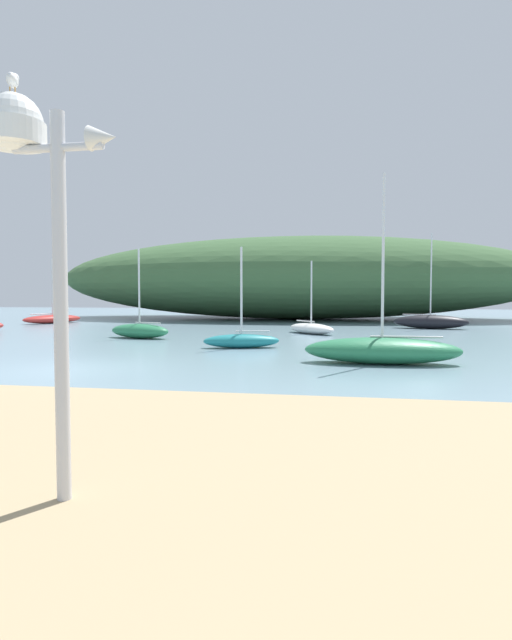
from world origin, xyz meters
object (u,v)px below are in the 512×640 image
Objects in this scene: seagull_on_radar at (13,80)px; sailboat_off_point at (140,331)px; sailboat_far_left at (241,340)px; sailboat_east_reach at (382,350)px; sailboat_outer_mooring at (430,321)px; mast_structure at (28,165)px; sailboat_centre_water at (311,328)px; sailboat_west_reach at (53,319)px.

sailboat_off_point is (-6.35, 17.55, -3.41)m from seagull_on_radar.
seagull_on_radar reaches higher than sailboat_far_left.
sailboat_off_point reaches higher than sailboat_far_left.
sailboat_east_reach is 16.22m from sailboat_outer_mooring.
sailboat_centre_water is (0.96, 21.57, -2.76)m from mast_structure.
mast_structure is 0.78× the size of sailboat_west_reach.
mast_structure is 14.57m from sailboat_far_left.
sailboat_off_point is at bearing 109.88° from seagull_on_radar.
seagull_on_radar is at bearing -106.01° from sailboat_outer_mooring.
seagull_on_radar is (-0.13, 0.01, 0.72)m from mast_structure.
sailboat_centre_water is at bearing -19.05° from sailboat_west_reach.
mast_structure is at bearing -5.45° from seagull_on_radar.
seagull_on_radar is 0.05× the size of sailboat_east_reach.
mast_structure is at bearing -105.74° from sailboat_outer_mooring.
mast_structure is at bearing -108.85° from sailboat_east_reach.
mast_structure is 11.69m from sailboat_east_reach.
sailboat_far_left is 14.98m from sailboat_outer_mooring.
sailboat_west_reach is at bearing 121.65° from mast_structure.
sailboat_off_point is 6.30m from sailboat_far_left.
sailboat_east_reach reaches higher than sailboat_centre_water.
sailboat_west_reach is 0.81× the size of sailboat_outer_mooring.
sailboat_outer_mooring is at bearing -2.97° from sailboat_west_reach.
sailboat_centre_water is 7.59m from sailboat_far_left.
sailboat_east_reach is 12.22m from sailboat_off_point.
mast_structure is 0.63× the size of sailboat_outer_mooring.
sailboat_outer_mooring reaches higher than sailboat_west_reach.
seagull_on_radar reaches higher than mast_structure.
sailboat_east_reach reaches higher than mast_structure.
sailboat_outer_mooring reaches higher than seagull_on_radar.
seagull_on_radar is 0.05× the size of sailboat_outer_mooring.
sailboat_off_point is (-10.16, 6.80, -0.04)m from sailboat_east_reach.
sailboat_east_reach is 1.44× the size of sailboat_far_left.
sailboat_centre_water is at bearing 87.45° from mast_structure.
sailboat_east_reach is (3.68, 10.77, -2.65)m from mast_structure.
sailboat_west_reach is 21.00m from sailboat_far_left.
sailboat_outer_mooring is at bearing 37.34° from sailboat_centre_water.
seagull_on_radar is 21.86m from sailboat_centre_water.
sailboat_far_left is at bearing -124.99° from sailboat_outer_mooring.
sailboat_far_left is (16.04, -13.55, -0.02)m from sailboat_west_reach.
seagull_on_radar is at bearing -92.90° from sailboat_centre_water.
sailboat_far_left is (-0.98, 14.25, -3.47)m from seagull_on_radar.
sailboat_far_left is 0.67× the size of sailboat_outer_mooring.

